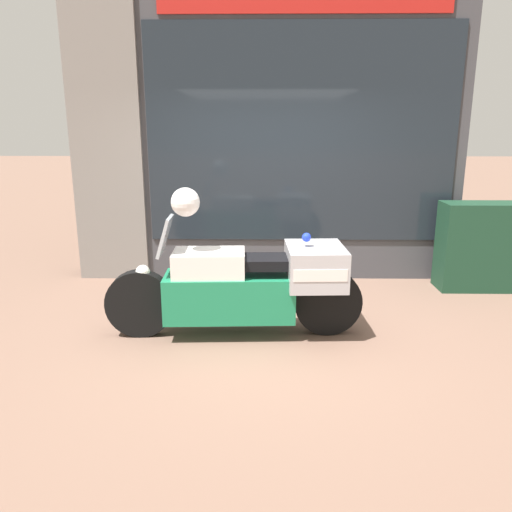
% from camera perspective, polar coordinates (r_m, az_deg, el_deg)
% --- Properties ---
extents(ground_plane, '(60.00, 60.00, 0.00)m').
position_cam_1_polar(ground_plane, '(5.16, 1.38, -8.46)').
color(ground_plane, '#7A5B4C').
extents(shop_building, '(5.10, 0.55, 3.72)m').
position_cam_1_polar(shop_building, '(6.75, -2.05, 13.30)').
color(shop_building, '#424247').
rests_on(shop_building, ground).
extents(window_display, '(3.72, 0.30, 1.89)m').
position_cam_1_polar(window_display, '(6.96, 4.49, 1.60)').
color(window_display, slate).
rests_on(window_display, ground).
extents(paramedic_motorcycle, '(2.53, 0.72, 1.20)m').
position_cam_1_polar(paramedic_motorcycle, '(4.88, -0.58, -3.19)').
color(paramedic_motorcycle, black).
rests_on(paramedic_motorcycle, ground).
extents(utility_cabinet, '(0.98, 0.44, 1.11)m').
position_cam_1_polar(utility_cabinet, '(6.87, 24.13, 1.00)').
color(utility_cabinet, '#193D28').
rests_on(utility_cabinet, ground).
extents(white_helmet, '(0.27, 0.27, 0.27)m').
position_cam_1_polar(white_helmet, '(4.73, -8.07, 6.12)').
color(white_helmet, white).
rests_on(white_helmet, paramedic_motorcycle).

